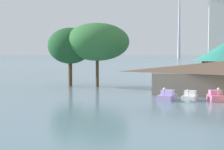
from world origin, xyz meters
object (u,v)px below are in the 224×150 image
Objects in this scene: pedal_boat_lavender at (167,96)px; shoreline_tree_mid at (97,42)px; pedal_boat_pink at (216,97)px; distant_broadcast_tower at (179,3)px; pedal_boat_white at (190,97)px; shoreline_tree_tall_left at (70,46)px.

pedal_boat_lavender is 19.74m from shoreline_tree_mid.
pedal_boat_pink is 0.25× the size of shoreline_tree_mid.
distant_broadcast_tower is (-14.94, 367.56, 59.44)m from shoreline_tree_mid.
pedal_boat_pink is at bearing 105.70° from pedal_boat_white.
distant_broadcast_tower is at bearing 92.33° from shoreline_tree_mid.
shoreline_tree_mid reaches higher than pedal_boat_white.
pedal_boat_pink is 26.39m from shoreline_tree_tall_left.
shoreline_tree_mid is at bearing -138.64° from pedal_boat_pink.
pedal_boat_lavender is 1.12× the size of pedal_boat_pink.
distant_broadcast_tower reaches higher than pedal_boat_white.
distant_broadcast_tower is (-10.53, 368.47, 60.08)m from shoreline_tree_tall_left.
shoreline_tree_mid reaches higher than shoreline_tree_tall_left.
shoreline_tree_tall_left is at bearing -88.36° from distant_broadcast_tower.
pedal_boat_pink is 387.34m from distant_broadcast_tower.
pedal_boat_lavender is at bearing -85.81° from distant_broadcast_tower.
pedal_boat_lavender is 5.51m from pedal_boat_pink.
shoreline_tree_tall_left is (-17.35, 12.31, 6.23)m from pedal_boat_lavender.
shoreline_tree_mid is at bearing -119.79° from pedal_boat_white.
shoreline_tree_mid reaches higher than pedal_boat_lavender.
pedal_boat_pink is 0.27× the size of shoreline_tree_tall_left.
shoreline_tree_tall_left is 0.06× the size of distant_broadcast_tower.
shoreline_tree_tall_left is 0.92× the size of shoreline_tree_mid.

